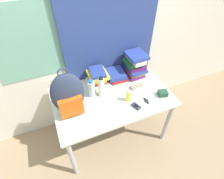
% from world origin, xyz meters
% --- Properties ---
extents(ground_plane, '(12.00, 12.00, 0.00)m').
position_xyz_m(ground_plane, '(0.00, 0.00, 0.00)').
color(ground_plane, '#9E8466').
extents(wall_back, '(6.00, 0.06, 2.50)m').
position_xyz_m(wall_back, '(-0.00, 0.89, 1.25)').
color(wall_back, silver).
rests_on(wall_back, ground_plane).
extents(curtain_blue, '(1.12, 0.04, 2.50)m').
position_xyz_m(curtain_blue, '(0.16, 0.84, 1.25)').
color(curtain_blue, navy).
rests_on(curtain_blue, ground_plane).
extents(desk, '(1.31, 0.81, 0.74)m').
position_xyz_m(desk, '(0.00, 0.40, 0.66)').
color(desk, silver).
rests_on(desk, ground_plane).
extents(backpack, '(0.32, 0.18, 0.55)m').
position_xyz_m(backpack, '(-0.47, 0.36, 0.98)').
color(backpack, '#2D3851').
rests_on(backpack, desk).
extents(book_stack_left, '(0.23, 0.26, 0.20)m').
position_xyz_m(book_stack_left, '(-0.08, 0.66, 0.84)').
color(book_stack_left, silver).
rests_on(book_stack_left, desk).
extents(book_stack_center, '(0.24, 0.27, 0.10)m').
position_xyz_m(book_stack_center, '(0.15, 0.66, 0.79)').
color(book_stack_center, silver).
rests_on(book_stack_center, desk).
extents(book_stack_right, '(0.24, 0.29, 0.30)m').
position_xyz_m(book_stack_right, '(0.42, 0.66, 0.89)').
color(book_stack_right, '#6B2370').
rests_on(book_stack_right, desk).
extents(water_bottle, '(0.07, 0.07, 0.23)m').
position_xyz_m(water_bottle, '(-0.20, 0.49, 0.85)').
color(water_bottle, silver).
rests_on(water_bottle, desk).
extents(sports_bottle, '(0.07, 0.07, 0.26)m').
position_xyz_m(sports_bottle, '(-0.10, 0.46, 0.86)').
color(sports_bottle, white).
rests_on(sports_bottle, desk).
extents(sunscreen_bottle, '(0.05, 0.05, 0.15)m').
position_xyz_m(sunscreen_bottle, '(0.14, 0.27, 0.81)').
color(sunscreen_bottle, yellow).
rests_on(sunscreen_bottle, desk).
extents(cell_phone, '(0.09, 0.12, 0.02)m').
position_xyz_m(cell_phone, '(0.17, 0.16, 0.75)').
color(cell_phone, '#2D2D33').
rests_on(cell_phone, desk).
extents(sunglasses_case, '(0.16, 0.07, 0.04)m').
position_xyz_m(sunglasses_case, '(0.32, 0.42, 0.76)').
color(sunglasses_case, gray).
rests_on(sunglasses_case, desk).
extents(camera_pouch, '(0.12, 0.10, 0.06)m').
position_xyz_m(camera_pouch, '(0.53, 0.19, 0.77)').
color(camera_pouch, '#234C33').
rests_on(camera_pouch, desk).
extents(wristwatch, '(0.04, 0.09, 0.01)m').
position_xyz_m(wristwatch, '(0.32, 0.19, 0.75)').
color(wristwatch, black).
rests_on(wristwatch, desk).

